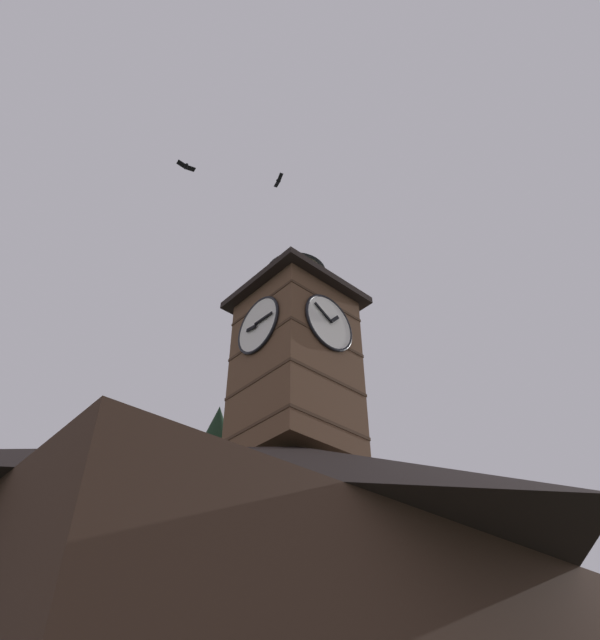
{
  "coord_description": "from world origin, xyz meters",
  "views": [
    {
      "loc": [
        10.51,
        10.05,
        2.12
      ],
      "look_at": [
        0.5,
        -1.14,
        13.62
      ],
      "focal_mm": 31.44,
      "sensor_mm": 36.0,
      "label": 1
    }
  ],
  "objects_px": {
    "moon": "(194,594)",
    "flying_bird_low": "(186,166)",
    "clock_tower": "(296,356)",
    "flying_bird_high": "(278,181)",
    "building_main": "(296,620)",
    "pine_tree_behind": "(199,617)"
  },
  "relations": [
    {
      "from": "moon",
      "to": "flying_bird_low",
      "type": "relative_size",
      "value": 3.37
    },
    {
      "from": "clock_tower",
      "to": "flying_bird_low",
      "type": "bearing_deg",
      "value": 7.19
    },
    {
      "from": "clock_tower",
      "to": "moon",
      "type": "xyz_separation_m",
      "value": [
        -13.02,
        -25.53,
        -1.67
      ]
    },
    {
      "from": "flying_bird_high",
      "to": "flying_bird_low",
      "type": "relative_size",
      "value": 1.18
    },
    {
      "from": "building_main",
      "to": "flying_bird_low",
      "type": "xyz_separation_m",
      "value": [
        4.65,
        -0.22,
        12.64
      ]
    },
    {
      "from": "moon",
      "to": "clock_tower",
      "type": "bearing_deg",
      "value": 62.98
    },
    {
      "from": "flying_bird_high",
      "to": "building_main",
      "type": "bearing_deg",
      "value": 125.41
    },
    {
      "from": "pine_tree_behind",
      "to": "flying_bird_low",
      "type": "relative_size",
      "value": 21.23
    },
    {
      "from": "flying_bird_low",
      "to": "moon",
      "type": "bearing_deg",
      "value": -125.05
    },
    {
      "from": "building_main",
      "to": "clock_tower",
      "type": "relative_size",
      "value": 1.8
    },
    {
      "from": "building_main",
      "to": "flying_bird_high",
      "type": "distance_m",
      "value": 15.83
    },
    {
      "from": "pine_tree_behind",
      "to": "flying_bird_high",
      "type": "bearing_deg",
      "value": 69.74
    },
    {
      "from": "building_main",
      "to": "flying_bird_high",
      "type": "xyz_separation_m",
      "value": [
        0.47,
        -0.66,
        15.81
      ]
    },
    {
      "from": "flying_bird_high",
      "to": "flying_bird_low",
      "type": "xyz_separation_m",
      "value": [
        4.18,
        0.43,
        -3.17
      ]
    },
    {
      "from": "pine_tree_behind",
      "to": "flying_bird_high",
      "type": "xyz_separation_m",
      "value": [
        2.34,
        6.34,
        14.68
      ]
    },
    {
      "from": "moon",
      "to": "flying_bird_high",
      "type": "xyz_separation_m",
      "value": [
        14.2,
        25.77,
        9.5
      ]
    },
    {
      "from": "pine_tree_behind",
      "to": "flying_bird_low",
      "type": "bearing_deg",
      "value": 46.09
    },
    {
      "from": "clock_tower",
      "to": "flying_bird_high",
      "type": "relative_size",
      "value": 11.54
    },
    {
      "from": "flying_bird_high",
      "to": "flying_bird_low",
      "type": "height_order",
      "value": "flying_bird_high"
    },
    {
      "from": "building_main",
      "to": "moon",
      "type": "xyz_separation_m",
      "value": [
        -13.74,
        -26.43,
        6.31
      ]
    },
    {
      "from": "pine_tree_behind",
      "to": "moon",
      "type": "distance_m",
      "value": 23.35
    },
    {
      "from": "clock_tower",
      "to": "flying_bird_low",
      "type": "relative_size",
      "value": 13.61
    }
  ]
}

